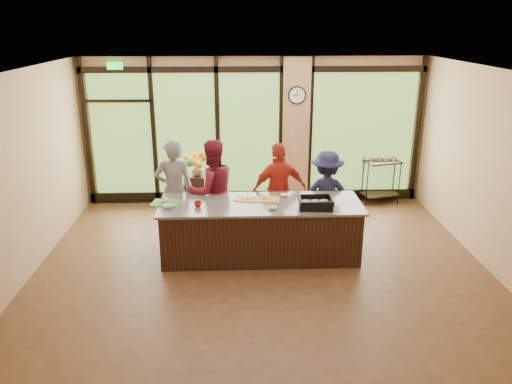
{
  "coord_description": "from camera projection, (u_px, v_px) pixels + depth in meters",
  "views": [
    {
      "loc": [
        -0.37,
        -7.1,
        3.65
      ],
      "look_at": [
        -0.07,
        0.4,
        1.07
      ],
      "focal_mm": 35.0,
      "sensor_mm": 36.0,
      "label": 1
    }
  ],
  "objects": [
    {
      "name": "roasting_pan",
      "position": [
        315.0,
        205.0,
        7.68
      ],
      "size": [
        0.53,
        0.43,
        0.09
      ],
      "primitive_type": "cube",
      "rotation": [
        0.0,
        0.0,
        -0.08
      ],
      "color": "black",
      "rests_on": "countertop"
    },
    {
      "name": "window_wall",
      "position": [
        262.0,
        137.0,
        10.25
      ],
      "size": [
        6.9,
        0.12,
        3.0
      ],
      "color": "tan",
      "rests_on": "floor"
    },
    {
      "name": "countertop",
      "position": [
        261.0,
        204.0,
        7.9
      ],
      "size": [
        3.2,
        1.1,
        0.04
      ],
      "primitive_type": "cube",
      "color": "#6E655B",
      "rests_on": "island_base"
    },
    {
      "name": "floor",
      "position": [
        261.0,
        264.0,
        7.91
      ],
      "size": [
        7.0,
        7.0,
        0.0
      ],
      "primitive_type": "plane",
      "color": "#4C321B",
      "rests_on": "ground"
    },
    {
      "name": "cook_right",
      "position": [
        326.0,
        194.0,
        8.72
      ],
      "size": [
        1.04,
        0.65,
        1.55
      ],
      "primitive_type": "imported",
      "rotation": [
        0.0,
        0.0,
        3.07
      ],
      "color": "#1C1D3E",
      "rests_on": "floor"
    },
    {
      "name": "cutting_board_right",
      "position": [
        268.0,
        199.0,
        8.05
      ],
      "size": [
        0.41,
        0.33,
        0.01
      ],
      "primitive_type": "cube",
      "rotation": [
        0.0,
        0.0,
        -0.14
      ],
      "color": "gold",
      "rests_on": "countertop"
    },
    {
      "name": "prep_bowl_mid",
      "position": [
        273.0,
        208.0,
        7.63
      ],
      "size": [
        0.16,
        0.16,
        0.04
      ],
      "primitive_type": "imported",
      "rotation": [
        0.0,
        0.0,
        -0.22
      ],
      "color": "white",
      "rests_on": "countertop"
    },
    {
      "name": "cutting_board_center",
      "position": [
        248.0,
        199.0,
        8.06
      ],
      "size": [
        0.46,
        0.4,
        0.01
      ],
      "primitive_type": "cube",
      "rotation": [
        0.0,
        0.0,
        -0.29
      ],
      "color": "gold",
      "rests_on": "countertop"
    },
    {
      "name": "ceiling",
      "position": [
        262.0,
        70.0,
        6.93
      ],
      "size": [
        7.0,
        7.0,
        0.0
      ],
      "primitive_type": "plane",
      "rotation": [
        3.14,
        0.0,
        0.0
      ],
      "color": "silver",
      "rests_on": "back_wall"
    },
    {
      "name": "right_wall",
      "position": [
        492.0,
        171.0,
        7.55
      ],
      "size": [
        0.0,
        6.0,
        6.0
      ],
      "primitive_type": "plane",
      "rotation": [
        1.57,
        0.0,
        -1.57
      ],
      "color": "tan",
      "rests_on": "floor"
    },
    {
      "name": "cook_left",
      "position": [
        174.0,
        190.0,
        8.58
      ],
      "size": [
        0.72,
        0.55,
        1.79
      ],
      "primitive_type": "imported",
      "rotation": [
        0.0,
        0.0,
        3.34
      ],
      "color": "slate",
      "rests_on": "floor"
    },
    {
      "name": "cook_midright",
      "position": [
        279.0,
        191.0,
        8.7
      ],
      "size": [
        1.07,
        0.65,
        1.7
      ],
      "primitive_type": "imported",
      "rotation": [
        0.0,
        0.0,
        3.4
      ],
      "color": "#B02B1B",
      "rests_on": "floor"
    },
    {
      "name": "left_wall",
      "position": [
        23.0,
        176.0,
        7.29
      ],
      "size": [
        0.0,
        6.0,
        6.0
      ],
      "primitive_type": "plane",
      "rotation": [
        1.57,
        0.0,
        1.57
      ],
      "color": "tan",
      "rests_on": "floor"
    },
    {
      "name": "red_ramekin",
      "position": [
        198.0,
        204.0,
        7.72
      ],
      "size": [
        0.14,
        0.14,
        0.09
      ],
      "primitive_type": "imported",
      "rotation": [
        0.0,
        0.0,
        -0.31
      ],
      "color": "#B31122",
      "rests_on": "countertop"
    },
    {
      "name": "prep_bowl_near",
      "position": [
        168.0,
        206.0,
        7.68
      ],
      "size": [
        0.18,
        0.18,
        0.05
      ],
      "primitive_type": "imported",
      "rotation": [
        0.0,
        0.0,
        -0.15
      ],
      "color": "white",
      "rests_on": "countertop"
    },
    {
      "name": "prep_bowl_far",
      "position": [
        285.0,
        195.0,
        8.19
      ],
      "size": [
        0.14,
        0.14,
        0.03
      ],
      "primitive_type": "imported",
      "rotation": [
        0.0,
        0.0,
        0.05
      ],
      "color": "white",
      "rests_on": "countertop"
    },
    {
      "name": "island_base",
      "position": [
        260.0,
        231.0,
        8.05
      ],
      "size": [
        3.1,
        1.0,
        0.88
      ],
      "primitive_type": "cube",
      "color": "black",
      "rests_on": "floor"
    },
    {
      "name": "back_wall",
      "position": [
        254.0,
        131.0,
        10.25
      ],
      "size": [
        7.0,
        0.0,
        7.0
      ],
      "primitive_type": "plane",
      "rotation": [
        1.57,
        0.0,
        0.0
      ],
      "color": "tan",
      "rests_on": "floor"
    },
    {
      "name": "cook_midleft",
      "position": [
        212.0,
        191.0,
        8.5
      ],
      "size": [
        1.07,
        0.97,
        1.8
      ],
      "primitive_type": "imported",
      "rotation": [
        0.0,
        0.0,
        3.56
      ],
      "color": "maroon",
      "rests_on": "floor"
    },
    {
      "name": "mixing_bowl",
      "position": [
        309.0,
        202.0,
        7.82
      ],
      "size": [
        0.4,
        0.4,
        0.08
      ],
      "primitive_type": "imported",
      "rotation": [
        0.0,
        0.0,
        0.37
      ],
      "color": "silver",
      "rests_on": "countertop"
    },
    {
      "name": "cutting_board_left",
      "position": [
        166.0,
        203.0,
        7.88
      ],
      "size": [
        0.49,
        0.4,
        0.01
      ],
      "primitive_type": "cube",
      "rotation": [
        0.0,
        0.0,
        -0.17
      ],
      "color": "#4B8831",
      "rests_on": "countertop"
    },
    {
      "name": "flower_stand",
      "position": [
        198.0,
        195.0,
        9.82
      ],
      "size": [
        0.5,
        0.5,
        0.81
      ],
      "primitive_type": "cube",
      "rotation": [
        0.0,
        0.0,
        -0.26
      ],
      "color": "black",
      "rests_on": "floor"
    },
    {
      "name": "flower_vase",
      "position": [
        197.0,
        169.0,
        9.65
      ],
      "size": [
        0.32,
        0.32,
        0.26
      ],
      "primitive_type": "imported",
      "rotation": [
        0.0,
        0.0,
        -0.34
      ],
      "color": "#9C7E55",
      "rests_on": "flower_stand"
    },
    {
      "name": "wall_clock",
      "position": [
        297.0,
        95.0,
        9.92
      ],
      "size": [
        0.36,
        0.04,
        0.36
      ],
      "color": "black",
      "rests_on": "window_wall"
    },
    {
      "name": "bar_cart",
      "position": [
        381.0,
        175.0,
        10.41
      ],
      "size": [
        0.81,
        0.59,
        1.0
      ],
      "rotation": [
        0.0,
        0.0,
        0.26
      ],
      "color": "black",
      "rests_on": "floor"
    }
  ]
}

